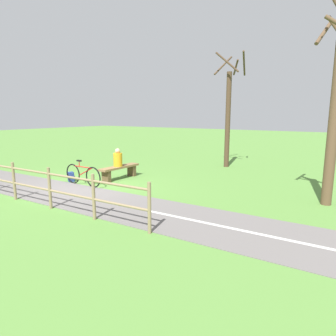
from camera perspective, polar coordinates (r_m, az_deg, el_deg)
ground_plane at (r=10.84m, az=-15.93°, el=-3.58°), size 80.00×80.00×0.00m
paved_path at (r=7.65m, az=-0.69°, el=-8.96°), size 3.35×36.05×0.02m
path_centre_line at (r=7.64m, az=-0.69°, el=-8.89°), size 1.11×31.99×0.00m
bench at (r=11.85m, az=-9.33°, el=-0.38°), size 1.89×0.45×0.51m
person_seated at (r=11.72m, az=-9.64°, el=1.76°), size 0.35×0.35×0.71m
bicycle at (r=11.03m, az=-16.11°, el=-1.29°), size 0.08×1.82×0.91m
backpack at (r=11.85m, az=-18.17°, el=-1.64°), size 0.30×0.32×0.36m
fence_roadside at (r=9.24m, az=-24.96°, el=-2.31°), size 0.42×8.27×1.14m
tree_far_right at (r=14.52m, az=11.56°, el=10.19°), size 1.46×1.55×5.29m
tree_mid_field at (r=9.25m, az=29.33°, el=8.75°), size 1.10×1.09×5.49m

